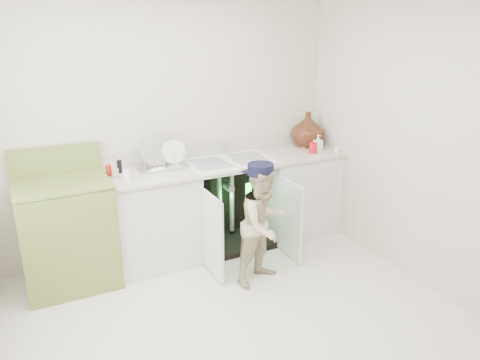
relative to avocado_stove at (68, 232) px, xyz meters
name	(u,v)px	position (x,y,z in m)	size (l,w,h in m)	color
ground	(233,322)	(1.01, -1.18, -0.49)	(3.50, 3.50, 0.00)	beige
room_shell	(232,169)	(1.01, -1.18, 0.76)	(6.00, 5.50, 1.26)	beige
counter_run	(233,200)	(1.60, 0.03, 0.00)	(2.44, 1.02, 1.27)	silver
avocado_stove	(68,232)	(0.00, 0.00, 0.00)	(0.76, 0.65, 1.18)	olive
repair_worker	(264,223)	(1.53, -0.72, 0.06)	(0.62, 0.68, 1.08)	tan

